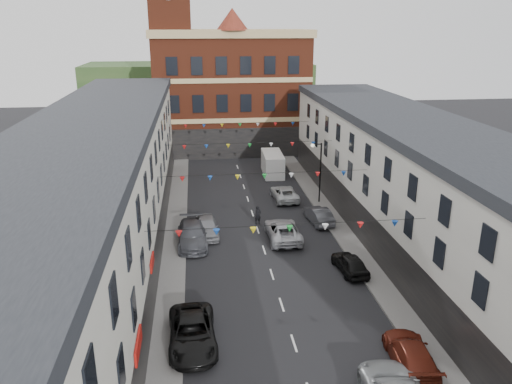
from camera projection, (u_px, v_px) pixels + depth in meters
name	position (u px, v px, depth m)	size (l,w,h in m)	color
ground	(272.00, 274.00, 34.83)	(160.00, 160.00, 0.00)	black
pavement_left	(173.00, 266.00, 35.89)	(1.80, 64.00, 0.15)	#605E5B
pavement_right	(359.00, 256.00, 37.48)	(1.80, 64.00, 0.15)	#605E5B
terrace_left	(93.00, 205.00, 32.71)	(8.40, 56.00, 10.70)	beige
terrace_right	(433.00, 198.00, 35.57)	(8.40, 56.00, 9.70)	beige
civic_building	(230.00, 90.00, 67.94)	(20.60, 13.30, 18.50)	maroon
clock_tower	(171.00, 38.00, 62.14)	(5.60, 5.60, 30.00)	maroon
distant_hill	(199.00, 91.00, 91.11)	(40.00, 14.00, 10.00)	#274721
street_lamp	(318.00, 165.00, 47.51)	(1.10, 0.36, 6.00)	black
car_left_c	(192.00, 332.00, 26.96)	(2.52, 5.46, 1.52)	black
car_left_d	(192.00, 235.00, 39.36)	(2.29, 5.64, 1.64)	#494B52
car_left_e	(207.00, 227.00, 41.05)	(1.83, 4.54, 1.55)	gray
car_right_c	(411.00, 354.00, 25.24)	(2.00, 4.92, 1.43)	maroon
car_right_d	(350.00, 263.00, 34.96)	(1.61, 3.99, 1.36)	black
car_right_e	(318.00, 215.00, 43.71)	(1.52, 4.35, 1.43)	#48494F
car_right_f	(284.00, 193.00, 49.47)	(2.26, 4.91, 1.36)	silver
moving_car	(283.00, 230.00, 40.35)	(2.52, 5.47, 1.52)	#B8B9C0
white_van	(273.00, 164.00, 57.85)	(2.17, 5.64, 2.50)	white
pedestrian	(258.00, 215.00, 43.39)	(0.59, 0.39, 1.63)	black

